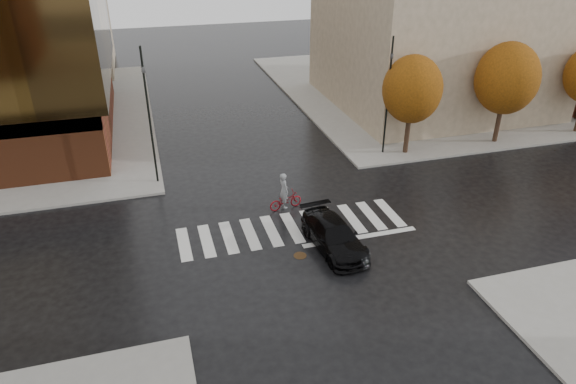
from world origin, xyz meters
name	(u,v)px	position (x,y,z in m)	size (l,w,h in m)	color
ground	(295,233)	(0.00, 0.00, 0.00)	(120.00, 120.00, 0.00)	black
sidewalk_ne	(442,85)	(21.00, 21.00, 0.07)	(30.00, 30.00, 0.15)	gray
crosswalk	(292,227)	(0.00, 0.50, 0.01)	(12.00, 3.00, 0.01)	silver
tree_ne_a	(412,89)	(10.00, 7.40, 4.46)	(3.80, 3.80, 6.50)	#301E15
tree_ne_b	(507,79)	(17.00, 7.40, 4.62)	(4.20, 4.20, 6.89)	#301E15
sedan	(334,236)	(1.39, -1.80, 0.69)	(1.93, 4.74, 1.38)	black
cyclist	(285,197)	(0.18, 2.50, 0.73)	(1.96, 0.98, 2.13)	maroon
traffic_light_nw	(148,107)	(-6.30, 7.57, 4.77)	(0.24, 0.22, 7.97)	black
traffic_light_ne	(389,88)	(8.54, 7.80, 4.53)	(0.16, 0.20, 7.63)	black
fire_hydrant	(93,166)	(-10.00, 10.00, 0.54)	(0.25, 0.25, 0.71)	orange
manhole	(300,256)	(-0.36, -2.00, 0.01)	(0.62, 0.62, 0.01)	#4C341B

